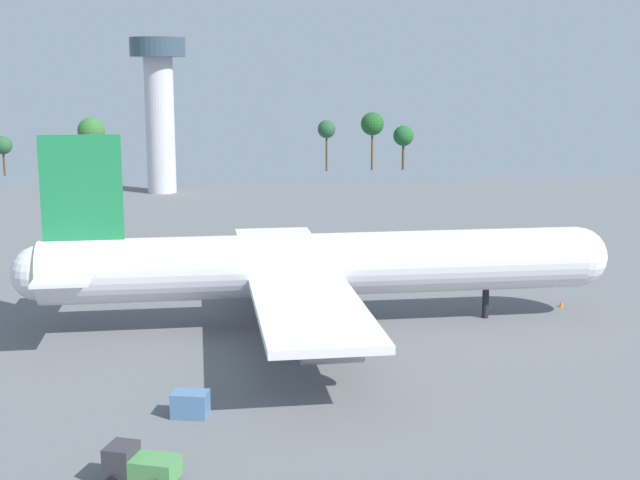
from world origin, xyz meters
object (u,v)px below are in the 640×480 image
baggage_tug (139,465)px  cargo_container_aft (190,404)px  safety_cone_nose (561,304)px  cargo_airplane (318,266)px  control_tower (159,100)px

baggage_tug → cargo_container_aft: (3.10, 10.70, -0.31)m
baggage_tug → safety_cone_nose: (43.97, 36.61, -0.93)m
cargo_container_aft → safety_cone_nose: 48.39m
cargo_airplane → baggage_tug: 37.62m
control_tower → baggage_tug: bearing=-88.5°
cargo_airplane → cargo_container_aft: (-13.04, -22.92, -5.30)m
cargo_container_aft → safety_cone_nose: cargo_container_aft is taller
control_tower → cargo_airplane: bearing=-79.5°
cargo_airplane → safety_cone_nose: size_ratio=90.99×
cargo_container_aft → baggage_tug: bearing=-106.2°
baggage_tug → control_tower: control_tower is taller
baggage_tug → control_tower: bearing=91.5°
cargo_airplane → baggage_tug: (-16.14, -33.62, -4.98)m
safety_cone_nose → control_tower: (-47.72, 104.58, 20.02)m
cargo_container_aft → control_tower: bearing=93.0°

